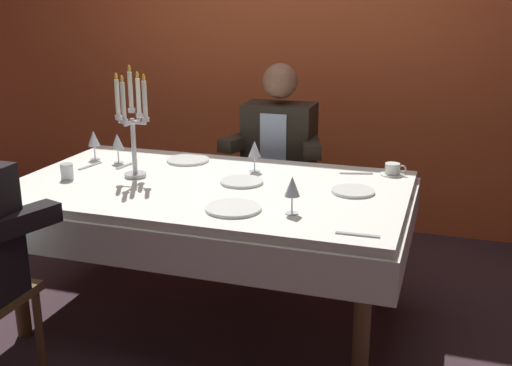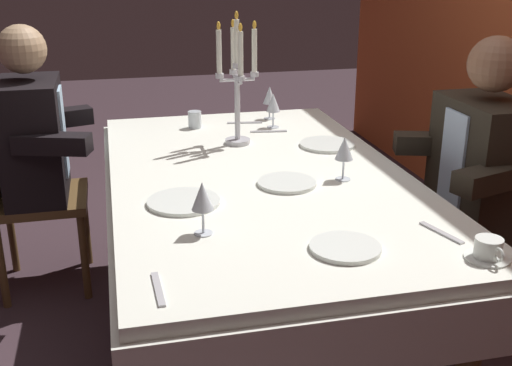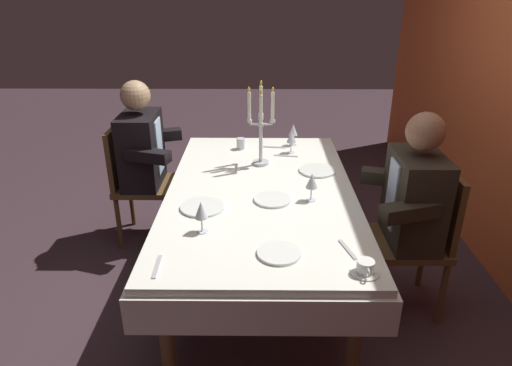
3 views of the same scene
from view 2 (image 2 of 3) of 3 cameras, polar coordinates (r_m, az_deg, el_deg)
ground_plane at (r=2.73m, az=0.26°, el=-13.93°), size 12.00×12.00×0.00m
dining_table at (r=2.43m, az=0.29°, el=-1.74°), size 1.94×1.14×0.74m
candelabra at (r=2.70m, az=-1.71°, el=8.96°), size 0.19×0.19×0.56m
dinner_plate_0 at (r=2.74m, az=6.42°, el=3.47°), size 0.24×0.24×0.01m
dinner_plate_1 at (r=1.80m, az=8.04°, el=-5.77°), size 0.20×0.20×0.01m
dinner_plate_2 at (r=2.27m, az=2.80°, el=0.01°), size 0.21×0.21×0.01m
dinner_plate_3 at (r=2.12m, az=-6.53°, el=-1.68°), size 0.24×0.24×0.01m
wine_glass_0 at (r=3.15m, az=1.23°, el=7.82°), size 0.07×0.07×0.16m
wine_glass_1 at (r=1.85m, az=-4.85°, el=-1.35°), size 0.07×0.07×0.16m
wine_glass_2 at (r=2.99m, az=1.56°, el=7.14°), size 0.07×0.07×0.16m
wine_glass_3 at (r=2.31m, az=7.96°, el=2.98°), size 0.07×0.07×0.16m
water_tumbler_0 at (r=3.02m, az=-5.54°, el=5.71°), size 0.06×0.06×0.08m
coffee_cup_0 at (r=1.84m, az=20.20°, el=-5.70°), size 0.13×0.12×0.06m
fork_0 at (r=1.61m, az=-8.81°, el=-9.42°), size 0.17×0.02×0.01m
fork_1 at (r=1.97m, az=16.35°, el=-4.31°), size 0.17×0.06×0.01m
spoon_2 at (r=3.10m, az=-1.01°, el=5.46°), size 0.04×0.17×0.01m
fork_3 at (r=2.94m, az=1.15°, el=4.67°), size 0.04×0.17×0.01m
seated_diner_0 at (r=3.02m, az=-19.56°, el=3.77°), size 0.63×0.48×1.24m
seated_diner_1 at (r=2.65m, az=19.85°, el=1.48°), size 0.63×0.48×1.24m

